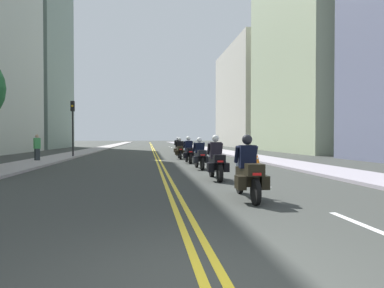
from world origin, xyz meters
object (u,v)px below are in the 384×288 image
Objects in this scene: motorcycle_4 at (180,150)px; traffic_cone_1 at (257,160)px; motorcycle_5 at (178,148)px; motorcycle_0 at (248,173)px; motorcycle_2 at (200,156)px; motorcycle_3 at (189,152)px; pedestrian_0 at (37,148)px; traffic_light_near at (73,118)px; motorcycle_1 at (216,162)px; traffic_cone_2 at (237,156)px.

traffic_cone_1 is (3.72, -6.47, -0.32)m from motorcycle_4.
motorcycle_5 is at bearing 87.97° from motorcycle_4.
motorcycle_0 is 1.06× the size of motorcycle_2.
motorcycle_2 is 0.99× the size of motorcycle_3.
motorcycle_3 is 9.70m from pedestrian_0.
traffic_cone_1 is 0.37× the size of pedestrian_0.
traffic_cone_1 is at bearing -38.24° from traffic_light_near.
traffic_cone_1 is at bearing -36.49° from motorcycle_3.
motorcycle_5 is 1.25× the size of pedestrian_0.
motorcycle_1 is at bearing 92.44° from motorcycle_0.
motorcycle_4 is 1.01× the size of motorcycle_5.
motorcycle_5 is (0.05, 20.20, -0.01)m from motorcycle_0.
pedestrian_0 is (-1.15, -4.90, -2.17)m from traffic_light_near.
traffic_light_near reaches higher than pedestrian_0.
motorcycle_0 reaches higher than traffic_cone_2.
traffic_cone_1 is 0.15× the size of traffic_light_near.
traffic_light_near is (-11.64, 6.01, 2.73)m from traffic_cone_2.
motorcycle_2 is at bearing 92.16° from motorcycle_0.
motorcycle_3 is at bearing 145.49° from traffic_cone_1.
motorcycle_2 is at bearing -155.86° from traffic_cone_1.
motorcycle_2 is 3.84m from traffic_cone_1.
motorcycle_0 reaches higher than traffic_cone_1.
motorcycle_0 reaches higher than motorcycle_2.
motorcycle_1 reaches higher than traffic_cone_1.
motorcycle_1 is 1.08× the size of motorcycle_2.
motorcycle_5 is (-0.02, 11.93, -0.00)m from motorcycle_2.
motorcycle_5 is at bearing 90.88° from motorcycle_1.
traffic_light_near reaches higher than motorcycle_2.
motorcycle_4 is at bearing 89.17° from motorcycle_2.
motorcycle_1 is (0.01, 4.03, -0.01)m from motorcycle_0.
traffic_cone_1 is 15.39m from traffic_light_near.
motorcycle_0 is at bearing -109.87° from traffic_cone_1.
traffic_light_near is at bearing 119.82° from motorcycle_1.
motorcycle_5 is at bearing 87.64° from motorcycle_2.
traffic_light_near is 2.50× the size of pedestrian_0.
pedestrian_0 is at bearing -148.77° from motorcycle_5.
pedestrian_0 reaches higher than motorcycle_3.
traffic_light_near is at bearing 116.06° from motorcycle_0.
traffic_cone_2 is at bearing 71.19° from motorcycle_1.
motorcycle_3 is 3.29× the size of traffic_cone_1.
motorcycle_1 is 1.28× the size of pedestrian_0.
motorcycle_5 reaches higher than traffic_cone_1.
motorcycle_4 is 1.26× the size of pedestrian_0.
motorcycle_5 reaches higher than motorcycle_4.
traffic_light_near is (-11.89, 9.37, 2.76)m from traffic_cone_1.
traffic_light_near is at bearing -173.70° from motorcycle_5.
traffic_cone_2 is at bearing 54.12° from motorcycle_2.
motorcycle_0 is 12.28m from motorcycle_3.
traffic_cone_2 is (3.31, 0.91, -0.30)m from motorcycle_3.
motorcycle_1 is at bearing -91.89° from motorcycle_3.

